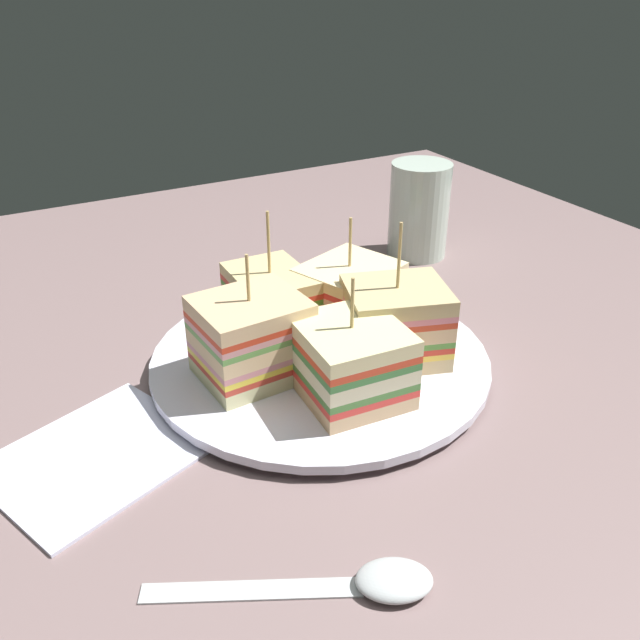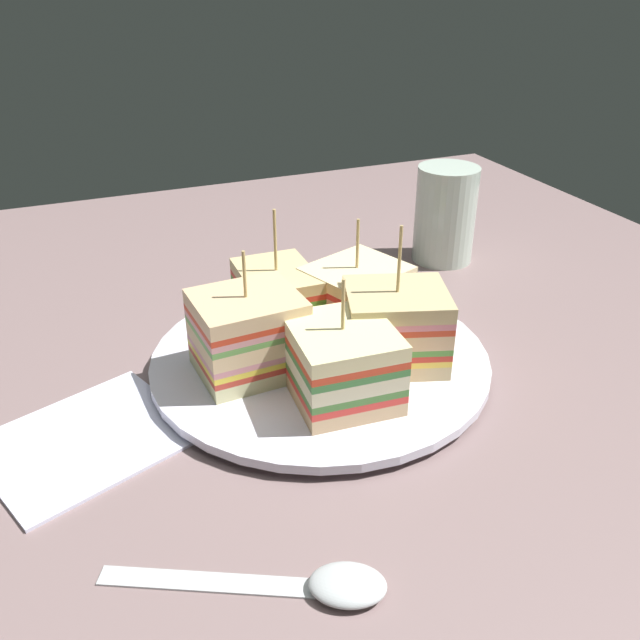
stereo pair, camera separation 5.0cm
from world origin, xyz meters
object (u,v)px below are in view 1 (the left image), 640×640
(sandwich_wedge_2, at_px, (349,295))
(chip_pile, at_px, (331,331))
(napkin, at_px, (96,455))
(sandwich_wedge_4, at_px, (249,336))
(spoon, at_px, (361,582))
(sandwich_wedge_0, at_px, (351,361))
(sandwich_wedge_1, at_px, (395,323))
(drinking_glass, at_px, (418,217))
(plate, at_px, (320,360))
(sandwich_wedge_3, at_px, (271,302))

(sandwich_wedge_2, xyz_separation_m, chip_pile, (0.03, 0.03, -0.01))
(chip_pile, height_order, napkin, chip_pile)
(sandwich_wedge_4, relative_size, spoon, 0.67)
(sandwich_wedge_0, relative_size, sandwich_wedge_4, 0.94)
(sandwich_wedge_0, height_order, sandwich_wedge_2, sandwich_wedge_2)
(sandwich_wedge_0, xyz_separation_m, sandwich_wedge_4, (0.05, -0.06, 0.00))
(sandwich_wedge_1, height_order, drinking_glass, sandwich_wedge_1)
(plate, height_order, sandwich_wedge_0, sandwich_wedge_0)
(sandwich_wedge_0, bearing_deg, sandwich_wedge_4, 43.18)
(spoon, xyz_separation_m, napkin, (0.09, -0.17, -0.00))
(spoon, bearing_deg, sandwich_wedge_3, 101.56)
(chip_pile, bearing_deg, sandwich_wedge_4, -3.11)
(sandwich_wedge_0, relative_size, chip_pile, 1.28)
(spoon, bearing_deg, sandwich_wedge_1, 78.19)
(sandwich_wedge_2, height_order, napkin, sandwich_wedge_2)
(sandwich_wedge_0, height_order, chip_pile, sandwich_wedge_0)
(chip_pile, xyz_separation_m, drinking_glass, (-0.19, -0.15, 0.01))
(spoon, bearing_deg, plate, 93.61)
(sandwich_wedge_1, xyz_separation_m, sandwich_wedge_2, (0.00, -0.06, -0.00))
(sandwich_wedge_0, xyz_separation_m, napkin, (0.17, -0.03, -0.04))
(sandwich_wedge_0, xyz_separation_m, sandwich_wedge_2, (-0.05, -0.09, -0.00))
(sandwich_wedge_1, height_order, sandwich_wedge_4, sandwich_wedge_1)
(plate, distance_m, napkin, 0.18)
(sandwich_wedge_0, relative_size, sandwich_wedge_2, 0.97)
(chip_pile, bearing_deg, plate, 4.15)
(sandwich_wedge_2, distance_m, spoon, 0.26)
(sandwich_wedge_3, height_order, drinking_glass, sandwich_wedge_3)
(sandwich_wedge_3, relative_size, spoon, 0.72)
(spoon, bearing_deg, drinking_glass, 77.12)
(plate, relative_size, chip_pile, 3.70)
(napkin, height_order, drinking_glass, drinking_glass)
(sandwich_wedge_0, distance_m, drinking_glass, 0.29)
(sandwich_wedge_3, distance_m, spoon, 0.25)
(sandwich_wedge_4, height_order, napkin, sandwich_wedge_4)
(sandwich_wedge_1, relative_size, chip_pile, 1.55)
(sandwich_wedge_0, relative_size, spoon, 0.63)
(plate, xyz_separation_m, napkin, (0.18, 0.02, -0.00))
(sandwich_wedge_2, xyz_separation_m, drinking_glass, (-0.15, -0.11, 0.00))
(sandwich_wedge_4, xyz_separation_m, spoon, (0.03, 0.19, -0.04))
(plate, xyz_separation_m, sandwich_wedge_4, (0.06, -0.00, 0.03))
(plate, xyz_separation_m, sandwich_wedge_3, (0.01, -0.05, 0.03))
(drinking_glass, bearing_deg, spoon, 50.26)
(napkin, bearing_deg, chip_pile, -172.72)
(napkin, bearing_deg, spoon, 119.44)
(sandwich_wedge_4, xyz_separation_m, chip_pile, (-0.07, 0.00, -0.01))
(plate, bearing_deg, drinking_glass, -143.48)
(chip_pile, distance_m, spoon, 0.21)
(sandwich_wedge_2, bearing_deg, sandwich_wedge_4, -4.25)
(sandwich_wedge_4, relative_size, drinking_glass, 0.97)
(sandwich_wedge_3, distance_m, drinking_glass, 0.23)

